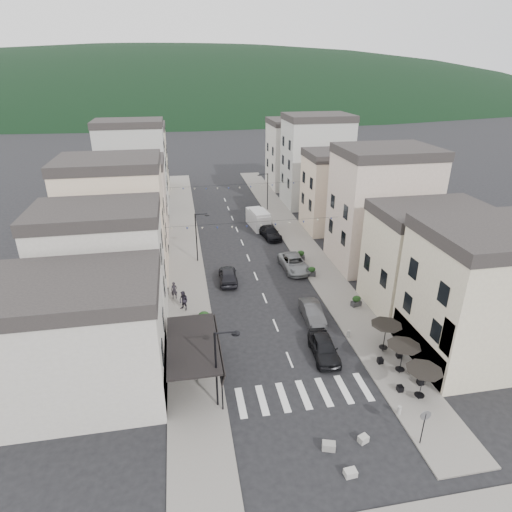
{
  "coord_description": "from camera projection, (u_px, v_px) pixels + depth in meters",
  "views": [
    {
      "loc": [
        -7.58,
        -20.67,
        21.32
      ],
      "look_at": [
        -0.39,
        18.66,
        3.5
      ],
      "focal_mm": 30.0,
      "sensor_mm": 36.0,
      "label": 1
    }
  ],
  "objects": [
    {
      "name": "bistro_building",
      "position": [
        483.0,
        301.0,
        32.44
      ],
      "size": [
        10.0,
        8.0,
        10.0
      ],
      "primitive_type": "cube",
      "color": "#BFB198",
      "rests_on": "ground"
    },
    {
      "name": "planter_rb",
      "position": [
        312.0,
        271.0,
        47.0
      ],
      "size": [
        1.08,
        0.83,
        1.07
      ],
      "rotation": [
        0.0,
        0.0,
        -0.36
      ],
      "color": "#29282B",
      "rests_on": "sidewalk_right"
    },
    {
      "name": "hill_backdrop",
      "position": [
        184.0,
        99.0,
        298.05
      ],
      "size": [
        640.0,
        360.0,
        70.0
      ],
      "primitive_type": "ellipsoid",
      "color": "black",
      "rests_on": "ground"
    },
    {
      "name": "bunting_near",
      "position": [
        254.0,
        225.0,
        45.96
      ],
      "size": [
        19.0,
        0.28,
        0.62
      ],
      "color": "black",
      "rests_on": "ground"
    },
    {
      "name": "streetlamp_left_near",
      "position": [
        220.0,
        362.0,
        27.83
      ],
      "size": [
        1.7,
        0.56,
        6.0
      ],
      "color": "black",
      "rests_on": "ground"
    },
    {
      "name": "delivery_van",
      "position": [
        258.0,
        219.0,
        61.27
      ],
      "size": [
        2.8,
        5.65,
        2.6
      ],
      "rotation": [
        0.0,
        0.0,
        0.12
      ],
      "color": "silver",
      "rests_on": "ground"
    },
    {
      "name": "cafe_terrace",
      "position": [
        403.0,
        349.0,
        31.32
      ],
      "size": [
        2.5,
        8.1,
        2.53
      ],
      "color": "black",
      "rests_on": "ground"
    },
    {
      "name": "planter_ra",
      "position": [
        356.0,
        301.0,
        41.09
      ],
      "size": [
        1.07,
        0.76,
        1.08
      ],
      "rotation": [
        0.0,
        0.0,
        0.26
      ],
      "color": "#2C2C2E",
      "rests_on": "sidewalk_right"
    },
    {
      "name": "ground",
      "position": [
        312.0,
        415.0,
        28.5
      ],
      "size": [
        700.0,
        700.0,
        0.0
      ],
      "primitive_type": "plane",
      "color": "black",
      "rests_on": "ground"
    },
    {
      "name": "pedestrian_b",
      "position": [
        184.0,
        301.0,
        40.22
      ],
      "size": [
        1.19,
        1.18,
        1.94
      ],
      "primitive_type": "imported",
      "rotation": [
        0.0,
        0.0,
        -0.73
      ],
      "color": "#241F2A",
      "rests_on": "sidewalk_left"
    },
    {
      "name": "streetlamp_right_far",
      "position": [
        266.0,
        188.0,
        67.48
      ],
      "size": [
        1.7,
        0.56,
        6.0
      ],
      "color": "black",
      "rests_on": "ground"
    },
    {
      "name": "sidewalk_left",
      "position": [
        184.0,
        243.0,
        55.99
      ],
      "size": [
        4.0,
        76.0,
        0.12
      ],
      "primitive_type": "cube",
      "color": "slate",
      "rests_on": "ground"
    },
    {
      "name": "parked_car_c",
      "position": [
        294.0,
        263.0,
        48.59
      ],
      "size": [
        2.86,
        5.76,
        1.57
      ],
      "primitive_type": "imported",
      "rotation": [
        0.0,
        0.0,
        0.05
      ],
      "color": "gray",
      "rests_on": "ground"
    },
    {
      "name": "planter_la",
      "position": [
        204.0,
        318.0,
        38.24
      ],
      "size": [
        1.15,
        0.71,
        1.22
      ],
      "rotation": [
        0.0,
        0.0,
        -0.1
      ],
      "color": "#2F2F31",
      "rests_on": "sidewalk_left"
    },
    {
      "name": "parked_car_b",
      "position": [
        312.0,
        312.0,
        39.02
      ],
      "size": [
        1.71,
        4.54,
        1.48
      ],
      "primitive_type": "imported",
      "rotation": [
        0.0,
        0.0,
        -0.03
      ],
      "color": "#343436",
      "rests_on": "ground"
    },
    {
      "name": "planter_rc",
      "position": [
        301.0,
        255.0,
        50.87
      ],
      "size": [
        1.16,
        0.84,
        1.17
      ],
      "rotation": [
        0.0,
        0.0,
        -0.28
      ],
      "color": "#323234",
      "rests_on": "sidewalk_right"
    },
    {
      "name": "bunting_far",
      "position": [
        234.0,
        187.0,
        60.34
      ],
      "size": [
        19.0,
        0.28,
        0.62
      ],
      "color": "black",
      "rests_on": "ground"
    },
    {
      "name": "sidewalk_right",
      "position": [
        295.0,
        236.0,
        58.46
      ],
      "size": [
        4.0,
        76.0,
        0.12
      ],
      "primitive_type": "cube",
      "color": "slate",
      "rests_on": "ground"
    },
    {
      "name": "concrete_block_c",
      "position": [
        350.0,
        473.0,
        24.24
      ],
      "size": [
        0.74,
        0.55,
        0.4
      ],
      "primitive_type": "cube",
      "rotation": [
        0.0,
        0.0,
        0.08
      ],
      "color": "#9F9D97",
      "rests_on": "ground"
    },
    {
      "name": "parked_car_e",
      "position": [
        228.0,
        275.0,
        45.79
      ],
      "size": [
        2.13,
        4.78,
        1.6
      ],
      "primitive_type": "imported",
      "rotation": [
        0.0,
        0.0,
        3.09
      ],
      "color": "black",
      "rests_on": "ground"
    },
    {
      "name": "bollards",
      "position": [
        291.0,
        359.0,
        33.27
      ],
      "size": [
        11.66,
        10.26,
        0.6
      ],
      "color": "gray",
      "rests_on": "ground"
    },
    {
      "name": "concrete_block_a",
      "position": [
        329.0,
        446.0,
        25.88
      ],
      "size": [
        0.92,
        0.72,
        0.5
      ],
      "primitive_type": "cube",
      "rotation": [
        0.0,
        0.0,
        -0.31
      ],
      "color": "gray",
      "rests_on": "ground"
    },
    {
      "name": "parked_car_d",
      "position": [
        270.0,
        232.0,
        57.72
      ],
      "size": [
        2.72,
        5.28,
        1.47
      ],
      "primitive_type": "imported",
      "rotation": [
        0.0,
        0.0,
        0.14
      ],
      "color": "black",
      "rests_on": "ground"
    },
    {
      "name": "planter_lb",
      "position": [
        207.0,
        318.0,
        38.25
      ],
      "size": [
        1.08,
        0.87,
        1.06
      ],
      "rotation": [
        0.0,
        0.0,
        0.43
      ],
      "color": "#2F2F31",
      "rests_on": "sidewalk_left"
    },
    {
      "name": "concrete_block_b",
      "position": [
        363.0,
        439.0,
        26.41
      ],
      "size": [
        0.72,
        0.63,
        0.45
      ],
      "primitive_type": "cube",
      "rotation": [
        0.0,
        0.0,
        0.36
      ],
      "color": "#989690",
      "rests_on": "ground"
    },
    {
      "name": "buildings_row_left",
      "position": [
        128.0,
        189.0,
        57.55
      ],
      "size": [
        10.2,
        54.16,
        14.0
      ],
      "color": "#B1ACA2",
      "rests_on": "ground"
    },
    {
      "name": "traffic_sign",
      "position": [
        424.0,
        421.0,
        25.52
      ],
      "size": [
        0.7,
        0.07,
        2.7
      ],
      "color": "black",
      "rests_on": "ground"
    },
    {
      "name": "boutique_building",
      "position": [
        72.0,
        347.0,
        28.82
      ],
      "size": [
        12.0,
        8.0,
        8.0
      ],
      "primitive_type": "cube",
      "color": "#B1ACA2",
      "rests_on": "ground"
    },
    {
      "name": "streetlamp_left_far",
      "position": [
        198.0,
        232.0,
        49.4
      ],
      "size": [
        1.7,
        0.56,
        6.0
      ],
      "color": "black",
      "rests_on": "ground"
    },
    {
      "name": "parked_car_a",
      "position": [
        324.0,
        347.0,
        34.02
      ],
      "size": [
        2.21,
        4.85,
        1.61
      ],
      "primitive_type": "imported",
      "rotation": [
        0.0,
        0.0,
        -0.07
      ],
      "color": "black",
      "rests_on": "ground"
    },
    {
      "name": "pedestrian_a",
      "position": [
        174.0,
        290.0,
        42.28
      ],
      "size": [
        0.69,
        0.5,
        1.76
      ],
      "primitive_type": "imported",
      "rotation": [
        0.0,
        0.0,
        -0.14
      ],
      "color": "black",
      "rests_on": "sidewalk_left"
    },
    {
      "name": "buildings_row_right",
      "position": [
        336.0,
        180.0,
        61.19
      ],
      "size": [
        10.2,
        54.16,
        14.5
      ],
      "color": "#BFB198",
      "rests_on": "ground"
    },
    {
      "name": "boutique_awning",
      "position": [
        196.0,
        344.0,
        30.53
      ],
      "size": [
        3.77,
        7.5,
        3.28
      ],
      "color": "black",
      "rests_on": "ground"
    }
  ]
}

